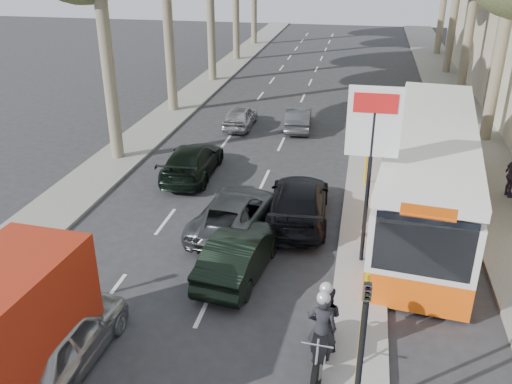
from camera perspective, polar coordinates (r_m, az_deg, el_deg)
ground at (r=13.63m, az=-3.99°, el=-17.17°), size 120.00×120.00×0.00m
sidewalk_right at (r=36.36m, az=20.27°, el=8.79°), size 3.20×70.00×0.12m
median_left at (r=40.31m, az=-4.71°, el=11.66°), size 2.40×64.00×0.12m
traffic_island at (r=22.62m, az=11.33°, el=0.72°), size 1.50×26.00×0.16m
billboard at (r=15.70m, az=12.02°, el=4.09°), size 1.50×12.10×5.60m
traffic_light_island at (r=10.57m, az=11.18°, el=-14.50°), size 0.16×0.41×3.60m
silver_hatchback at (r=13.76m, az=-19.82°, el=-14.53°), size 1.82×4.25×1.43m
dark_hatchback at (r=16.24m, az=-1.71°, el=-6.44°), size 1.98×4.36×1.39m
queue_car_a at (r=18.66m, az=-2.22°, el=-2.19°), size 2.64×4.92×1.31m
queue_car_b at (r=19.29m, az=4.52°, el=-1.04°), size 2.39×5.20×1.47m
queue_car_c at (r=29.46m, az=-1.67°, el=7.94°), size 1.44×3.55×1.21m
queue_car_d at (r=29.25m, az=4.49°, el=7.75°), size 1.54×3.75×1.21m
queue_car_e at (r=23.19m, az=-6.74°, el=3.27°), size 2.08×4.79×1.37m
city_bus at (r=20.30m, az=17.79°, el=2.40°), size 4.27×13.14×3.40m
motorcycle at (r=13.16m, az=7.06°, el=-13.80°), size 0.89×2.43×2.06m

